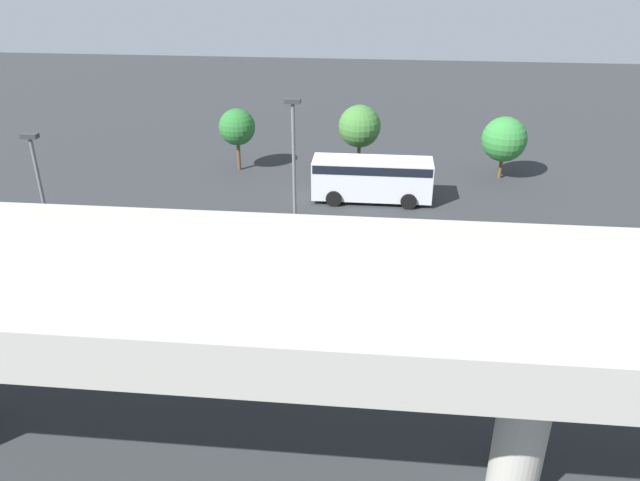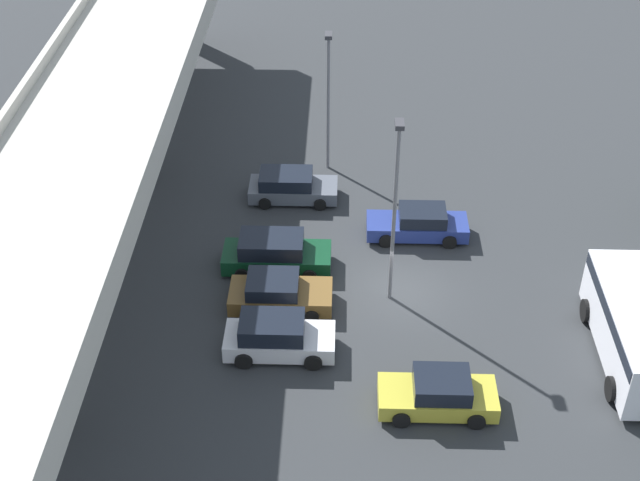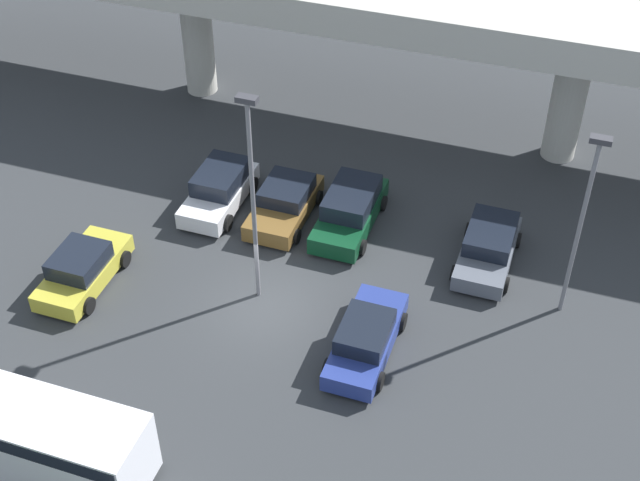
# 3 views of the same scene
# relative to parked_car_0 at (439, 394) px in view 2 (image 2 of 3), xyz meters

# --- Properties ---
(ground_plane) EXTENTS (112.80, 112.80, 0.00)m
(ground_plane) POSITION_rel_parked_car_0_xyz_m (6.96, 1.08, -0.71)
(ground_plane) COLOR #2D3033
(highway_overpass) EXTENTS (54.13, 6.89, 7.26)m
(highway_overpass) POSITION_rel_parked_car_0_xyz_m (6.96, 14.45, 5.14)
(highway_overpass) COLOR #ADAAA0
(highway_overpass) RESTS_ON ground_plane
(parked_car_0) EXTENTS (2.13, 4.37, 1.55)m
(parked_car_0) POSITION_rel_parked_car_0_xyz_m (0.00, 0.00, 0.00)
(parked_car_0) COLOR gold
(parked_car_0) RESTS_ON ground_plane
(parked_car_1) EXTENTS (2.13, 4.37, 1.66)m
(parked_car_1) POSITION_rel_parked_car_0_xyz_m (2.86, 6.14, 0.08)
(parked_car_1) COLOR silver
(parked_car_1) RESTS_ON ground_plane
(parked_car_2) EXTENTS (2.25, 4.33, 1.47)m
(parked_car_2) POSITION_rel_parked_car_0_xyz_m (5.70, 6.28, -0.03)
(parked_car_2) COLOR brown
(parked_car_2) RESTS_ON ground_plane
(parked_car_3) EXTENTS (2.21, 4.82, 1.65)m
(parked_car_3) POSITION_rel_parked_car_0_xyz_m (8.39, 6.62, 0.07)
(parked_car_3) COLOR #0C381E
(parked_car_3) RESTS_ON ground_plane
(parked_car_4) EXTENTS (2.04, 4.72, 1.49)m
(parked_car_4) POSITION_rel_parked_car_0_xyz_m (11.03, 0.08, -0.02)
(parked_car_4) COLOR navy
(parked_car_4) RESTS_ON ground_plane
(parked_car_5) EXTENTS (2.17, 4.39, 1.47)m
(parked_car_5) POSITION_rel_parked_car_0_xyz_m (14.09, 6.23, -0.01)
(parked_car_5) COLOR #515660
(parked_car_5) RESTS_ON ground_plane
(shuttle_bus) EXTENTS (7.28, 2.55, 2.63)m
(shuttle_bus) POSITION_rel_parked_car_0_xyz_m (2.94, -7.67, 0.86)
(shuttle_bus) COLOR silver
(shuttle_bus) RESTS_ON ground_plane
(lamp_post_near_aisle) EXTENTS (0.70, 0.35, 8.51)m
(lamp_post_near_aisle) POSITION_rel_parked_car_0_xyz_m (6.43, 1.56, 4.24)
(lamp_post_near_aisle) COLOR slate
(lamp_post_near_aisle) RESTS_ON ground_plane
(lamp_post_mid_lot) EXTENTS (0.70, 0.35, 7.49)m
(lamp_post_mid_lot) POSITION_rel_parked_car_0_xyz_m (17.16, 4.46, 3.71)
(lamp_post_mid_lot) COLOR slate
(lamp_post_mid_lot) RESTS_ON ground_plane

